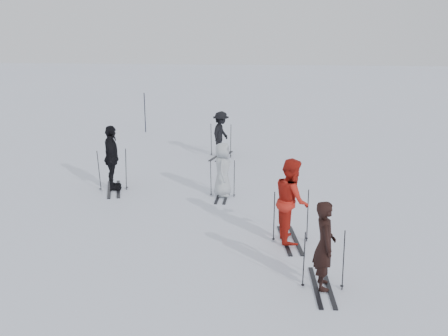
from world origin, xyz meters
name	(u,v)px	position (x,y,z in m)	size (l,w,h in m)	color
ground	(220,213)	(0.00, 0.00, 0.00)	(120.00, 120.00, 0.00)	silver
skier_near_dark	(324,246)	(2.42, -3.81, 0.86)	(0.63, 0.41, 1.73)	black
skier_red	(291,201)	(1.85, -1.63, 0.98)	(0.96, 0.74, 1.97)	#B51F14
skier_grey	(223,170)	(-0.09, 1.46, 0.80)	(0.78, 0.51, 1.60)	#ABB1B5
skier_uphill_left	(112,159)	(-3.53, 1.71, 1.00)	(1.17, 0.49, 1.99)	black
skier_uphill_far	(221,135)	(-0.69, 6.29, 0.87)	(1.13, 0.65, 1.75)	black
skis_near_dark	(324,259)	(2.42, -3.81, 0.61)	(0.88, 1.67, 1.21)	black
skis_red	(291,215)	(1.85, -1.63, 0.64)	(0.93, 1.76, 1.28)	black
skis_grey	(223,178)	(-0.09, 1.46, 0.57)	(0.83, 1.56, 1.14)	black
skis_uphill_left	(113,169)	(-3.53, 1.71, 0.66)	(0.96, 1.82, 1.33)	black
skis_uphill_far	(221,140)	(-0.69, 6.29, 0.66)	(0.96, 1.82, 1.33)	black
piste_marker	(145,113)	(-4.89, 10.74, 0.95)	(0.04, 0.04, 1.91)	black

